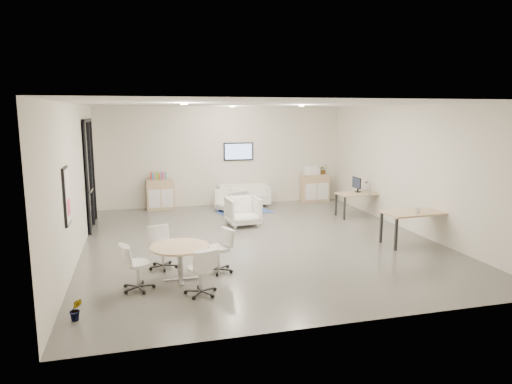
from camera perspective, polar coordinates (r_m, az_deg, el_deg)
The scene contains 21 objects.
room_shell at distance 10.59m, azimuth 0.41°, elevation 2.25°, with size 9.60×10.60×4.80m.
glass_door at distance 12.79m, azimuth -20.08°, elevation 2.53°, with size 0.09×1.90×2.85m.
artwork at distance 8.75m, azimuth -22.59°, elevation -0.51°, with size 0.05×0.54×1.04m.
wall_tv at distance 15.01m, azimuth -2.21°, elevation 5.08°, with size 0.98×0.06×0.58m.
ceiling_spots at distance 11.26m, azimuth -1.71°, elevation 10.76°, with size 3.14×4.14×0.03m.
sideboard_left at distance 14.63m, azimuth -11.86°, elevation -0.30°, with size 0.84×0.44×0.95m.
sideboard_right at distance 15.74m, azimuth 7.34°, elevation 0.52°, with size 0.93×0.45×0.93m.
books at distance 14.54m, azimuth -12.11°, elevation 1.97°, with size 0.49×0.14×0.22m.
printer at distance 15.61m, azimuth 6.99°, elevation 2.72°, with size 0.47×0.41×0.31m.
loveseat at distance 14.87m, azimuth -1.47°, elevation -0.51°, with size 1.60×0.83×0.59m.
blue_rug at distance 14.06m, azimuth -1.50°, elevation -2.44°, with size 1.59×1.06×0.01m, color #2D4F8B.
armchair_left at distance 14.04m, azimuth -3.15°, elevation -0.88°, with size 0.75×0.71×0.78m, color silver.
armchair_right at distance 12.27m, azimuth -1.65°, elevation -2.25°, with size 0.83×0.78×0.85m, color silver.
desk_rear at distance 13.65m, azimuth 12.88°, elevation -0.40°, with size 1.40×0.80×0.70m.
desk_front at distance 11.08m, azimuth 19.36°, elevation -2.73°, with size 1.51×0.81×0.77m.
monitor at distance 13.71m, azimuth 12.49°, elevation 0.96°, with size 0.20×0.50×0.44m.
round_table at distance 8.39m, azimuth -9.50°, elevation -7.22°, with size 1.06×1.06×0.65m.
meeting_chairs at distance 8.44m, azimuth -9.47°, elevation -8.19°, with size 2.24×2.24×0.82m.
plant_cabinet at distance 15.79m, azimuth 8.42°, elevation 2.67°, with size 0.27×0.30×0.24m, color #3F7F3F.
plant_floor at distance 7.41m, azimuth -21.54°, elevation -14.17°, with size 0.19×0.34×0.15m, color #3F7F3F.
cup at distance 10.92m, azimuth 19.54°, elevation -2.19°, with size 0.12×0.09×0.12m, color white.
Camera 1 is at (-2.74, -10.13, 3.01)m, focal length 32.00 mm.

